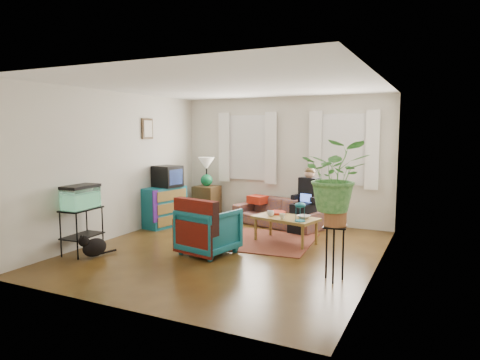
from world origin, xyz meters
The scene contains 31 objects.
floor centered at (0.00, 0.00, 0.00)m, with size 4.50×5.00×0.01m, color #4F2B14.
ceiling centered at (0.00, 0.00, 2.60)m, with size 4.50×5.00×0.01m, color white.
wall_back centered at (0.00, 2.50, 1.30)m, with size 4.50×0.01×2.60m, color silver.
wall_front centered at (0.00, -2.50, 1.30)m, with size 4.50×0.01×2.60m, color silver.
wall_left centered at (-2.25, 0.00, 1.30)m, with size 0.01×5.00×2.60m, color silver.
wall_right centered at (2.25, 0.00, 1.30)m, with size 0.01×5.00×2.60m, color silver.
window_left centered at (-0.80, 2.48, 1.55)m, with size 1.08×0.04×1.38m, color white.
window_right centered at (1.25, 2.48, 1.55)m, with size 1.08×0.04×1.38m, color white.
curtains_left centered at (-0.80, 2.40, 1.55)m, with size 1.36×0.06×1.50m, color white.
curtains_right centered at (1.25, 2.40, 1.55)m, with size 1.36×0.06×1.50m, color white.
picture_frame centered at (-2.21, 0.85, 1.95)m, with size 0.04×0.32×0.40m, color #3D2616.
area_rug centered at (0.09, 0.78, 0.01)m, with size 2.00×1.60×0.01m, color #602C1B.
sofa centered at (0.06, 2.05, 0.36)m, with size 1.85×0.73×0.73m, color brown.
seated_person centered at (0.70, 1.87, 0.55)m, with size 0.46×0.57×1.10m, color black, non-canonical shape.
side_table centered at (-1.65, 2.14, 0.35)m, with size 0.48×0.48×0.70m, color #422C18.
table_lamp centered at (-1.65, 2.14, 1.01)m, with size 0.36×0.36×0.64m, color white, non-canonical shape.
dresser centered at (-1.99, 1.03, 0.40)m, with size 0.44×0.88×0.79m, color #12516E.
crt_tv centered at (-1.96, 1.11, 1.00)m, with size 0.48×0.44×0.42m, color black.
aquarium_stand centered at (-2.00, -1.12, 0.36)m, with size 0.36×0.64×0.71m, color black.
aquarium centered at (-2.00, -1.12, 0.90)m, with size 0.32×0.58×0.38m, color #7FD899.
black_cat centered at (-1.69, -1.18, 0.18)m, with size 0.27×0.42×0.36m, color black.
armchair centered at (-0.23, -0.25, 0.40)m, with size 0.77×0.72×0.79m, color #11656A.
serape_throw centered at (-0.29, -0.55, 0.56)m, with size 0.80×0.18×0.65m, color #9E0A0A.
coffee_table centered at (0.64, 0.88, 0.22)m, with size 1.08×0.59×0.45m, color olive.
cup_a centered at (0.37, 0.84, 0.49)m, with size 0.12×0.12×0.10m, color white.
cup_b centered at (0.64, 0.69, 0.49)m, with size 0.10×0.10×0.09m, color beige.
bowl centered at (0.94, 0.90, 0.47)m, with size 0.21×0.21×0.05m, color white.
snack_tray centered at (0.38, 1.09, 0.47)m, with size 0.33×0.33×0.04m, color #B21414.
birdcage centered at (0.96, 0.65, 0.60)m, with size 0.18×0.18×0.31m, color #115B6B, non-canonical shape.
plant_stand centered at (1.83, -0.63, 0.36)m, with size 0.30×0.30×0.72m, color black.
potted_plant centered at (1.83, -0.63, 1.21)m, with size 0.82×0.71×0.91m, color #599947.
Camera 1 is at (3.04, -5.93, 1.91)m, focal length 32.00 mm.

